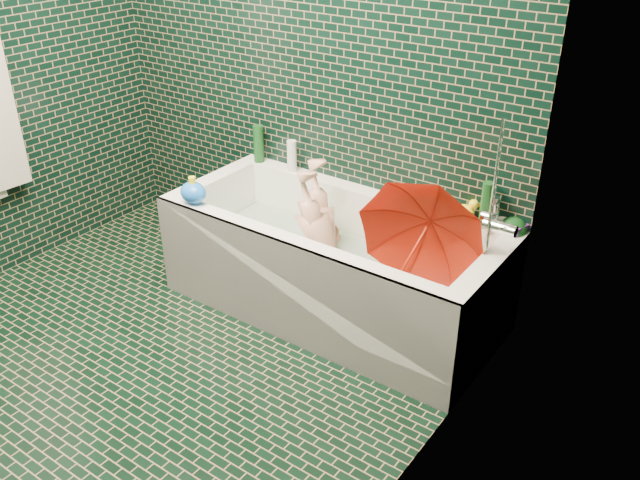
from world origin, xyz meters
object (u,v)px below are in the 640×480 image
Objects in this scene: bathtub at (331,275)px; child at (324,249)px; umbrella at (414,249)px; bath_toy at (193,192)px; rubber_duck at (466,210)px.

child is (-0.08, 0.05, 0.10)m from bathtub.
bathtub is 2.96× the size of umbrella.
child is 0.72m from bath_toy.
bathtub is at bearing 163.20° from umbrella.
umbrella is at bearing -115.17° from rubber_duck.
bath_toy reaches higher than bathtub.
child is 0.64m from umbrella.
rubber_duck is 1.35m from bath_toy.
umbrella is at bearing -8.40° from bathtub.
rubber_duck is (0.05, 0.41, 0.04)m from umbrella.
child is at bearing 147.72° from bathtub.
rubber_duck is at bearing 8.75° from bath_toy.
child is 5.28× the size of bath_toy.
bathtub is 9.90× the size of bath_toy.
bath_toy is (-0.65, -0.29, 0.40)m from bathtub.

